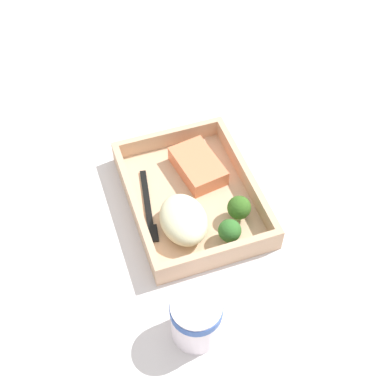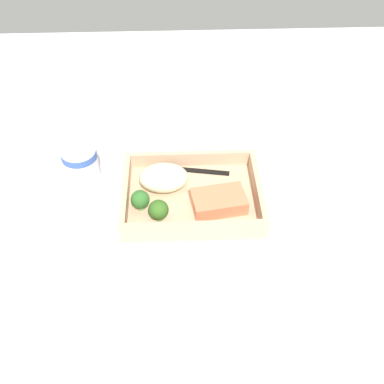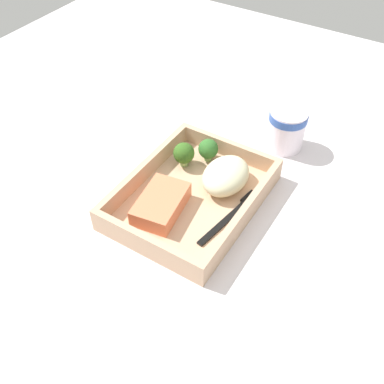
{
  "view_description": "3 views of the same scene",
  "coord_description": "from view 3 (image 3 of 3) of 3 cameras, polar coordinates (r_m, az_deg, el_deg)",
  "views": [
    {
      "loc": [
        55.61,
        -19.16,
        76.33
      ],
      "look_at": [
        0.0,
        0.0,
        2.7
      ],
      "focal_mm": 50.0,
      "sensor_mm": 36.0,
      "label": 1
    },
    {
      "loc": [
        2.57,
        66.04,
        69.25
      ],
      "look_at": [
        0.0,
        0.0,
        2.7
      ],
      "focal_mm": 42.0,
      "sensor_mm": 36.0,
      "label": 2
    },
    {
      "loc": [
        -47.79,
        -29.71,
        59.06
      ],
      "look_at": [
        0.0,
        0.0,
        2.7
      ],
      "focal_mm": 42.0,
      "sensor_mm": 36.0,
      "label": 3
    }
  ],
  "objects": [
    {
      "name": "broccoli_floret_2",
      "position": [
        0.87,
        2.08,
        5.44
      ],
      "size": [
        3.89,
        3.89,
        4.64
      ],
      "color": "#749C5D",
      "rests_on": "takeout_tray"
    },
    {
      "name": "salmon_fillet",
      "position": [
        0.78,
        -3.96,
        -1.52
      ],
      "size": [
        11.77,
        8.53,
        3.15
      ],
      "primitive_type": "cube",
      "rotation": [
        0.0,
        0.0,
        0.16
      ],
      "color": "#E77951",
      "rests_on": "takeout_tray"
    },
    {
      "name": "ground_plane",
      "position": [
        0.82,
        -0.0,
        -1.82
      ],
      "size": [
        160.0,
        160.0,
        2.0
      ],
      "primitive_type": "cube",
      "color": "silver"
    },
    {
      "name": "paper_cup",
      "position": [
        0.92,
        11.94,
        8.04
      ],
      "size": [
        7.61,
        7.61,
        8.6
      ],
      "color": "white",
      "rests_on": "ground_plane"
    },
    {
      "name": "broccoli_floret_1",
      "position": [
        0.85,
        -1.04,
        4.9
      ],
      "size": [
        4.09,
        4.09,
        4.95
      ],
      "color": "#86AD63",
      "rests_on": "takeout_tray"
    },
    {
      "name": "tray_rim",
      "position": [
        0.79,
        -0.0,
        0.13
      ],
      "size": [
        28.89,
        21.92,
        3.51
      ],
      "color": "tan",
      "rests_on": "takeout_tray"
    },
    {
      "name": "fork",
      "position": [
        0.78,
        5.25,
        -2.79
      ],
      "size": [
        15.85,
        4.29,
        0.44
      ],
      "color": "black",
      "rests_on": "takeout_tray"
    },
    {
      "name": "takeout_tray",
      "position": [
        0.81,
        -0.0,
        -1.05
      ],
      "size": [
        28.89,
        21.92,
        1.2
      ],
      "primitive_type": "cube",
      "color": "tan",
      "rests_on": "ground_plane"
    },
    {
      "name": "mashed_potatoes",
      "position": [
        0.81,
        4.31,
        2.08
      ],
      "size": [
        10.49,
        7.88,
        5.05
      ],
      "primitive_type": "ellipsoid",
      "color": "beige",
      "rests_on": "takeout_tray"
    }
  ]
}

